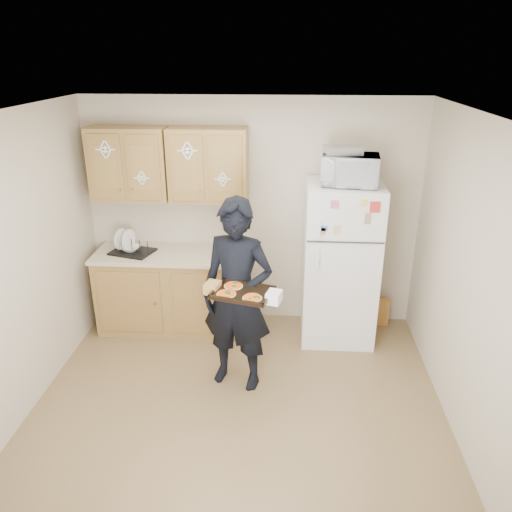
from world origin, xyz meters
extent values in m
plane|color=brown|center=(0.00, 0.00, 0.00)|extent=(3.60, 3.60, 0.00)
plane|color=silver|center=(0.00, 0.00, 2.50)|extent=(3.60, 3.60, 0.00)
cube|color=#C2B59D|center=(0.00, 1.80, 1.25)|extent=(3.60, 0.04, 2.50)
cube|color=#C2B59D|center=(0.00, -1.80, 1.25)|extent=(3.60, 0.04, 2.50)
cube|color=#C2B59D|center=(-1.80, 0.00, 1.25)|extent=(0.04, 3.60, 2.50)
cube|color=#C2B59D|center=(1.80, 0.00, 1.25)|extent=(0.04, 3.60, 2.50)
cube|color=white|center=(0.95, 1.43, 0.85)|extent=(0.75, 0.70, 1.70)
cube|color=brown|center=(-0.85, 1.48, 0.43)|extent=(1.60, 0.60, 0.86)
cube|color=beige|center=(-0.85, 1.48, 0.88)|extent=(1.64, 0.64, 0.04)
cube|color=brown|center=(-1.25, 1.61, 1.83)|extent=(0.80, 0.33, 0.75)
cube|color=brown|center=(-0.43, 1.61, 1.83)|extent=(0.80, 0.33, 0.75)
cube|color=#DFB44F|center=(1.47, 1.67, 0.16)|extent=(0.20, 0.07, 0.32)
imported|color=black|center=(-0.03, 0.52, 0.89)|extent=(0.74, 0.58, 1.79)
cube|color=black|center=(0.04, 0.23, 1.07)|extent=(0.55, 0.46, 0.04)
cylinder|color=#D85B1B|center=(-0.08, 0.18, 1.09)|extent=(0.16, 0.16, 0.02)
cylinder|color=#D85B1B|center=(0.13, 0.12, 1.09)|extent=(0.16, 0.16, 0.02)
cylinder|color=#D85B1B|center=(-0.04, 0.33, 1.09)|extent=(0.16, 0.16, 0.02)
imported|color=white|center=(0.98, 1.38, 1.85)|extent=(0.57, 0.42, 0.30)
cube|color=#B0B1B7|center=(0.90, 1.41, 2.03)|extent=(0.37, 0.28, 0.07)
cube|color=black|center=(-1.26, 1.46, 0.99)|extent=(0.50, 0.43, 0.17)
imported|color=silver|center=(-1.28, 1.46, 0.95)|extent=(0.26, 0.26, 0.05)
imported|color=white|center=(-0.33, 1.37, 0.99)|extent=(0.09, 0.10, 0.17)
camera|label=1|loc=(0.40, -3.41, 2.91)|focal=35.00mm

